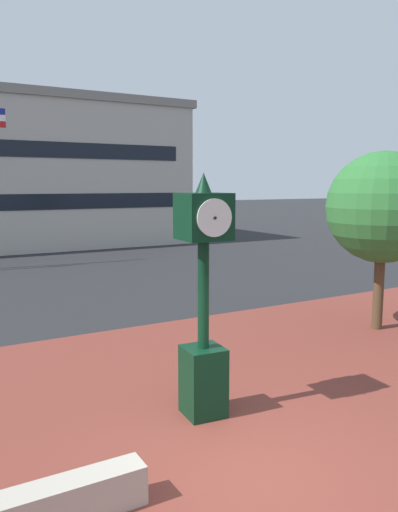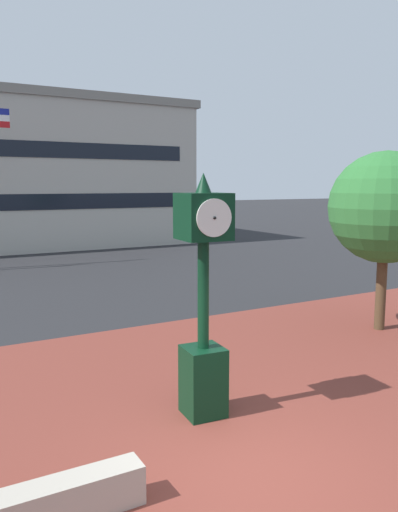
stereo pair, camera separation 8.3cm
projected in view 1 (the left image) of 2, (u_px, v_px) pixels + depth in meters
name	position (u px, v px, depth m)	size (l,w,h in m)	color
ground_plane	(253.00, 473.00, 6.88)	(200.00, 200.00, 0.00)	#262628
plaza_brick_paving	(192.00, 422.00, 8.36)	(44.00, 11.45, 0.01)	brown
street_clock	(203.00, 301.00, 8.38)	(0.82, 0.87, 4.09)	black
plaza_tree	(384.00, 210.00, 13.49)	(3.17, 2.95, 4.78)	#4C3823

